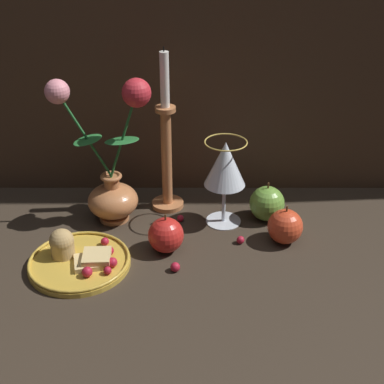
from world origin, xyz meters
The scene contains 11 objects.
ground_plane centered at (0.00, 0.00, 0.00)m, with size 2.40×2.40×0.00m, color #33281E.
vase centered at (-0.15, 0.09, 0.11)m, with size 0.20×0.11×0.31m.
plate_with_pastries centered at (-0.20, -0.08, 0.01)m, with size 0.19×0.19×0.07m.
wine_glass centered at (0.09, 0.08, 0.13)m, with size 0.09×0.09×0.19m.
candlestick centered at (-0.03, 0.14, 0.13)m, with size 0.07×0.07×0.36m.
apple_beside_vase centered at (0.18, 0.09, 0.04)m, with size 0.07×0.07×0.09m.
apple_near_glass centered at (-0.03, -0.03, 0.04)m, with size 0.07×0.07×0.08m.
apple_at_table_edge centered at (0.21, 0.00, 0.04)m, with size 0.07×0.07×0.08m.
berry_near_plate centered at (-0.01, -0.10, 0.01)m, with size 0.02×0.02×0.02m, color #AD192D.
berry_front_center centered at (-0.01, 0.08, 0.01)m, with size 0.01×0.01×0.01m, color #AD192D.
berry_by_glass_stem centered at (0.12, -0.01, 0.01)m, with size 0.02×0.02×0.02m, color #AD192D.
Camera 1 is at (0.02, -0.89, 0.61)m, focal length 50.00 mm.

